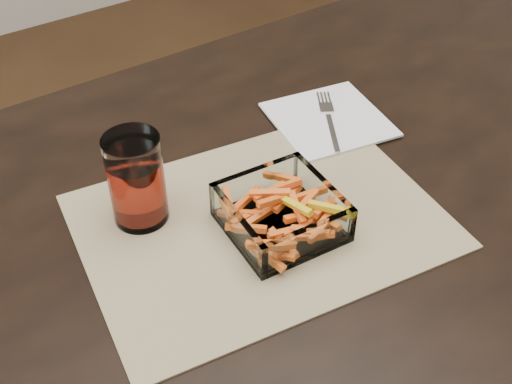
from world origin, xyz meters
TOP-DOWN VIEW (x-y plane):
  - dining_table at (0.00, 0.00)m, footprint 1.60×0.90m
  - placemat at (-0.15, 0.00)m, footprint 0.49×0.39m
  - glass_bowl at (-0.13, -0.02)m, footprint 0.14×0.14m
  - tumbler at (-0.27, 0.09)m, footprint 0.07×0.07m
  - napkin at (0.07, 0.12)m, footprint 0.19×0.19m
  - fork at (0.07, 0.12)m, footprint 0.10×0.14m

SIDE VIEW (x-z plane):
  - dining_table at x=0.00m, z-range 0.29..1.04m
  - placemat at x=-0.15m, z-range 0.75..0.75m
  - napkin at x=0.07m, z-range 0.75..0.76m
  - fork at x=0.07m, z-range 0.76..0.76m
  - glass_bowl at x=-0.13m, z-range 0.75..0.80m
  - tumbler at x=-0.27m, z-range 0.75..0.87m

